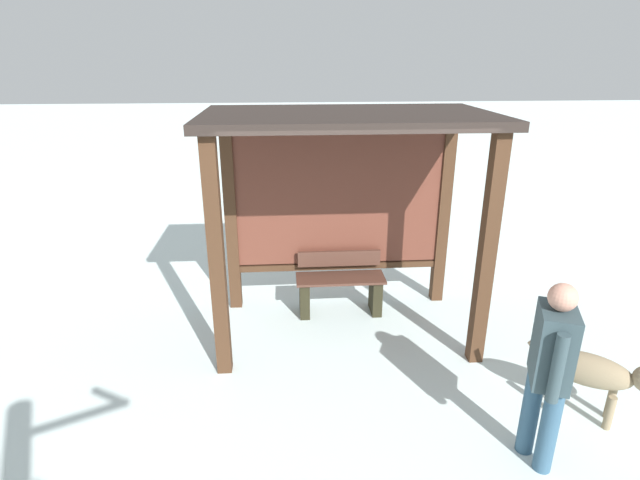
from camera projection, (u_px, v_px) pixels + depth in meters
ground_plane at (344, 329)px, 5.98m from camera, size 60.00×60.00×0.00m
bus_shelter at (344, 170)px, 5.53m from camera, size 3.01×1.76×2.55m
bench_left_inside at (340, 287)px, 6.26m from camera, size 1.11×0.40×0.78m
person_walking at (550, 364)px, 3.74m from camera, size 0.38×0.58×1.59m
dog at (595, 373)px, 4.38m from camera, size 0.91×0.69×0.66m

